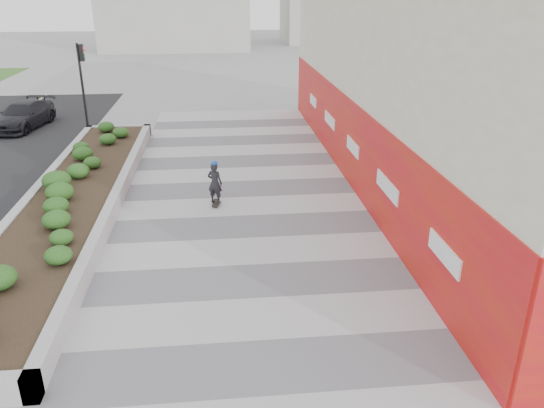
{
  "coord_description": "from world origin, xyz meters",
  "views": [
    {
      "loc": [
        -0.72,
        -9.55,
        6.77
      ],
      "look_at": [
        0.68,
        4.04,
        1.1
      ],
      "focal_mm": 35.0,
      "sensor_mm": 36.0,
      "label": 1
    }
  ],
  "objects_px": {
    "planter": "(74,196)",
    "skateboarder": "(215,183)",
    "traffic_signal_near": "(82,74)",
    "car_dark": "(23,115)"
  },
  "relations": [
    {
      "from": "planter",
      "to": "traffic_signal_near",
      "type": "distance_m",
      "value": 10.9
    },
    {
      "from": "planter",
      "to": "car_dark",
      "type": "xyz_separation_m",
      "value": [
        -5.05,
        11.12,
        0.22
      ]
    },
    {
      "from": "planter",
      "to": "traffic_signal_near",
      "type": "xyz_separation_m",
      "value": [
        -1.73,
        10.5,
        2.34
      ]
    },
    {
      "from": "planter",
      "to": "traffic_signal_near",
      "type": "relative_size",
      "value": 4.29
    },
    {
      "from": "traffic_signal_near",
      "to": "car_dark",
      "type": "height_order",
      "value": "traffic_signal_near"
    },
    {
      "from": "traffic_signal_near",
      "to": "car_dark",
      "type": "bearing_deg",
      "value": 169.48
    },
    {
      "from": "planter",
      "to": "skateboarder",
      "type": "bearing_deg",
      "value": -2.14
    },
    {
      "from": "skateboarder",
      "to": "car_dark",
      "type": "height_order",
      "value": "skateboarder"
    },
    {
      "from": "skateboarder",
      "to": "traffic_signal_near",
      "type": "bearing_deg",
      "value": 125.1
    },
    {
      "from": "car_dark",
      "to": "planter",
      "type": "bearing_deg",
      "value": -55.43
    }
  ]
}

